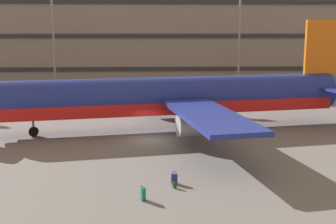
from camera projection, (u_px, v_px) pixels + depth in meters
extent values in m
plane|color=slate|center=(152.00, 139.00, 40.58)|extent=(600.00, 600.00, 0.00)
cube|color=gray|center=(150.00, 35.00, 85.81)|extent=(178.02, 16.69, 17.23)
cube|color=#2D2D33|center=(150.00, 69.00, 78.58)|extent=(176.24, 0.24, 0.70)
cube|color=#2D2D33|center=(150.00, 36.00, 77.52)|extent=(176.24, 0.24, 0.70)
cube|color=#2D2D33|center=(150.00, 2.00, 76.46)|extent=(176.24, 0.24, 0.70)
cylinder|color=navy|center=(170.00, 96.00, 43.93)|extent=(34.46, 9.76, 3.69)
cube|color=red|center=(170.00, 106.00, 44.11)|extent=(33.09, 9.44, 1.18)
cube|color=orange|center=(325.00, 47.00, 46.69)|extent=(4.42, 1.14, 5.53)
cube|color=navy|center=(302.00, 82.00, 50.73)|extent=(2.76, 5.76, 0.20)
cube|color=navy|center=(208.00, 115.00, 35.52)|extent=(6.90, 14.98, 0.36)
cube|color=navy|center=(161.00, 87.00, 52.88)|extent=(6.90, 14.98, 0.36)
cylinder|color=#9E9EA3|center=(193.00, 125.00, 38.14)|extent=(2.96, 2.47, 2.03)
cylinder|color=#9E9EA3|center=(161.00, 101.00, 50.52)|extent=(2.96, 2.47, 2.03)
cylinder|color=black|center=(34.00, 132.00, 41.62)|extent=(0.95, 0.51, 0.90)
cylinder|color=slate|center=(33.00, 123.00, 41.48)|extent=(0.20, 0.20, 1.57)
cylinder|color=black|center=(188.00, 128.00, 43.27)|extent=(0.95, 0.51, 0.90)
cylinder|color=slate|center=(188.00, 120.00, 43.13)|extent=(0.20, 0.20, 1.57)
cylinder|color=black|center=(180.00, 121.00, 46.27)|extent=(0.95, 0.51, 0.90)
cylinder|color=slate|center=(180.00, 114.00, 46.13)|extent=(0.20, 0.20, 1.57)
cylinder|color=gray|center=(53.00, 31.00, 71.67)|extent=(0.36, 0.36, 18.97)
cylinder|color=gray|center=(240.00, 25.00, 72.81)|extent=(0.36, 0.36, 20.91)
cube|color=navy|center=(174.00, 178.00, 28.94)|extent=(0.40, 0.26, 0.61)
cylinder|color=#333338|center=(173.00, 173.00, 28.79)|extent=(0.02, 0.02, 0.19)
cylinder|color=#333338|center=(176.00, 173.00, 28.80)|extent=(0.02, 0.02, 0.19)
cube|color=black|center=(174.00, 172.00, 28.78)|extent=(0.22, 0.03, 0.02)
cylinder|color=black|center=(172.00, 183.00, 29.10)|extent=(0.02, 0.05, 0.05)
cylinder|color=black|center=(177.00, 183.00, 29.11)|extent=(0.02, 0.05, 0.05)
cylinder|color=black|center=(172.00, 184.00, 28.90)|extent=(0.02, 0.05, 0.05)
cylinder|color=black|center=(177.00, 184.00, 28.91)|extent=(0.02, 0.05, 0.05)
cube|color=#147266|center=(143.00, 194.00, 26.16)|extent=(0.33, 0.45, 0.73)
cylinder|color=#333338|center=(141.00, 186.00, 26.16)|extent=(0.02, 0.02, 0.13)
cylinder|color=#333338|center=(142.00, 187.00, 25.95)|extent=(0.02, 0.02, 0.13)
cube|color=black|center=(142.00, 186.00, 26.04)|extent=(0.09, 0.22, 0.02)
cylinder|color=black|center=(144.00, 199.00, 26.41)|extent=(0.05, 0.03, 0.05)
cylinder|color=black|center=(145.00, 201.00, 26.11)|extent=(0.05, 0.03, 0.05)
cylinder|color=black|center=(141.00, 199.00, 26.35)|extent=(0.05, 0.03, 0.05)
cylinder|color=black|center=(142.00, 201.00, 26.05)|extent=(0.05, 0.03, 0.05)
ellipsoid|color=#264C26|center=(175.00, 185.00, 28.15)|extent=(0.38, 0.32, 0.46)
ellipsoid|color=#264C26|center=(174.00, 186.00, 28.08)|extent=(0.25, 0.18, 0.21)
torus|color=black|center=(175.00, 181.00, 28.13)|extent=(0.08, 0.04, 0.08)
cube|color=black|center=(177.00, 185.00, 28.20)|extent=(0.04, 0.04, 0.39)
cube|color=black|center=(174.00, 184.00, 28.27)|extent=(0.04, 0.04, 0.39)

